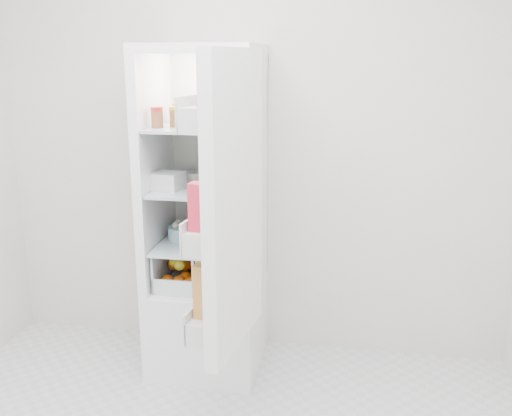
% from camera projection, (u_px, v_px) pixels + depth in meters
% --- Properties ---
extents(room_walls, '(3.02, 3.02, 2.61)m').
position_uv_depth(room_walls, '(165.00, 106.00, 1.76)').
color(room_walls, beige).
rests_on(room_walls, ground).
extents(refrigerator, '(0.60, 0.60, 1.80)m').
position_uv_depth(refrigerator, '(209.00, 252.00, 3.23)').
color(refrigerator, white).
rests_on(refrigerator, ground).
extents(shelf_low, '(0.49, 0.53, 0.01)m').
position_uv_depth(shelf_low, '(206.00, 243.00, 3.15)').
color(shelf_low, '#AFC5CE').
rests_on(shelf_low, refrigerator).
extents(shelf_mid, '(0.49, 0.53, 0.02)m').
position_uv_depth(shelf_mid, '(204.00, 188.00, 3.07)').
color(shelf_mid, '#AFC5CE').
rests_on(shelf_mid, refrigerator).
extents(shelf_top, '(0.49, 0.53, 0.02)m').
position_uv_depth(shelf_top, '(203.00, 127.00, 2.98)').
color(shelf_top, '#AFC5CE').
rests_on(shelf_top, refrigerator).
extents(crisper_left, '(0.23, 0.46, 0.22)m').
position_uv_depth(crisper_left, '(185.00, 264.00, 3.20)').
color(crisper_left, silver).
rests_on(crisper_left, refrigerator).
extents(crisper_right, '(0.23, 0.46, 0.22)m').
position_uv_depth(crisper_right, '(227.00, 266.00, 3.16)').
color(crisper_right, silver).
rests_on(crisper_right, refrigerator).
extents(condiment_jars, '(0.46, 0.34, 0.08)m').
position_uv_depth(condiment_jars, '(198.00, 118.00, 2.91)').
color(condiment_jars, '#B21919').
rests_on(condiment_jars, shelf_top).
extents(squeeze_bottle, '(0.06, 0.06, 0.16)m').
position_uv_depth(squeeze_bottle, '(236.00, 109.00, 3.00)').
color(squeeze_bottle, silver).
rests_on(squeeze_bottle, shelf_top).
extents(tub_white, '(0.16, 0.16, 0.09)m').
position_uv_depth(tub_white, '(168.00, 181.00, 3.00)').
color(tub_white, silver).
rests_on(tub_white, shelf_mid).
extents(tin_red, '(0.09, 0.09, 0.06)m').
position_uv_depth(tin_red, '(232.00, 191.00, 2.84)').
color(tin_red, '#B33C1A').
rests_on(tin_red, shelf_mid).
extents(foil_tray, '(0.19, 0.16, 0.04)m').
position_uv_depth(foil_tray, '(196.00, 176.00, 3.25)').
color(foil_tray, '#B7B7BB').
rests_on(foil_tray, shelf_mid).
extents(tub_green, '(0.13, 0.16, 0.08)m').
position_uv_depth(tub_green, '(237.00, 179.00, 3.08)').
color(tub_green, '#459848').
rests_on(tub_green, shelf_mid).
extents(red_cabbage, '(0.17, 0.17, 0.17)m').
position_uv_depth(red_cabbage, '(217.00, 224.00, 3.19)').
color(red_cabbage, '#4A1B51').
rests_on(red_cabbage, shelf_low).
extents(bell_pepper, '(0.11, 0.11, 0.11)m').
position_uv_depth(bell_pepper, '(193.00, 242.00, 2.96)').
color(bell_pepper, '#B4200B').
rests_on(bell_pepper, shelf_low).
extents(mushroom_bowl, '(0.18, 0.18, 0.08)m').
position_uv_depth(mushroom_bowl, '(183.00, 233.00, 3.17)').
color(mushroom_bowl, '#8FBDD5').
rests_on(mushroom_bowl, shelf_low).
extents(salad_bag, '(0.10, 0.10, 0.10)m').
position_uv_depth(salad_bag, '(218.00, 246.00, 2.92)').
color(salad_bag, '#A3B487').
rests_on(salad_bag, shelf_low).
extents(citrus_pile, '(0.20, 0.31, 0.16)m').
position_uv_depth(citrus_pile, '(184.00, 270.00, 3.19)').
color(citrus_pile, orange).
rests_on(citrus_pile, refrigerator).
extents(veg_pile, '(0.16, 0.30, 0.10)m').
position_uv_depth(veg_pile, '(228.00, 274.00, 3.17)').
color(veg_pile, '#1E4A18').
rests_on(veg_pile, refrigerator).
extents(fridge_door, '(0.25, 0.60, 1.30)m').
position_uv_depth(fridge_door, '(228.00, 210.00, 2.47)').
color(fridge_door, white).
rests_on(fridge_door, refrigerator).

